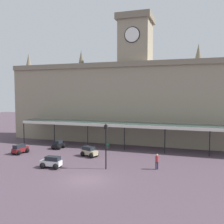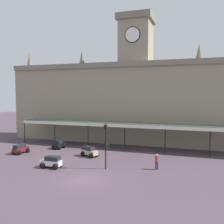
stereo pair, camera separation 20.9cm
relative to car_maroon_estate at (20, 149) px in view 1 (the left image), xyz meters
The scene contains 10 objects.
ground_plane 14.41m from the car_maroon_estate, 28.45° to the right, with size 140.00×140.00×0.00m, color #4F3E49.
station_building 19.27m from the car_maroon_estate, 45.73° to the left, with size 43.04×6.13×20.48m.
entrance_canopy 15.13m from the car_maroon_estate, 31.32° to the left, with size 34.04×3.26×3.75m.
car_maroon_estate is the anchor object (origin of this frame).
car_white_estate 8.73m from the car_maroon_estate, 30.37° to the right, with size 2.29×1.61×1.27m.
car_black_sedan 5.45m from the car_maroon_estate, 53.28° to the left, with size 1.56×2.07×1.19m.
car_beige_estate 9.52m from the car_maroon_estate, ahead, with size 2.42×2.06×1.27m.
pedestrian_near_entrance 18.48m from the car_maroon_estate, ahead, with size 0.34×0.34×1.67m.
victorian_lamppost 13.81m from the car_maroon_estate, 12.58° to the right, with size 0.30×0.30×4.86m.
planter_forecourt_centre 12.00m from the car_maroon_estate, 32.00° to the left, with size 0.60×0.60×0.96m.
Camera 1 is at (9.66, -21.22, 8.03)m, focal length 41.03 mm.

